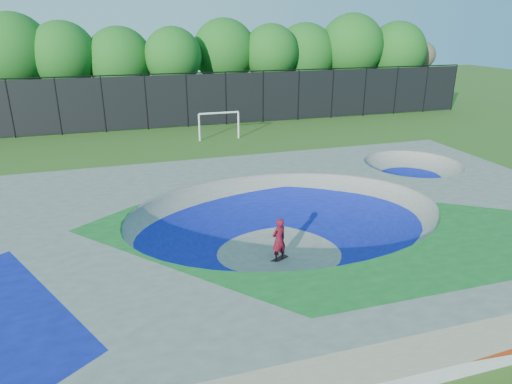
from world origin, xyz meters
TOP-DOWN VIEW (x-y plane):
  - ground at (0.00, 0.00)m, footprint 120.00×120.00m
  - skate_deck at (0.00, 0.00)m, footprint 22.00×14.00m
  - skater at (-0.50, -0.69)m, footprint 0.65×0.53m
  - skateboard at (-0.50, -0.69)m, footprint 0.79×0.58m
  - soccer_goal at (1.39, 16.44)m, footprint 2.83×0.12m
  - fence at (0.00, 21.00)m, footprint 48.09×0.09m
  - treeline at (-0.20, 26.26)m, footprint 52.51×7.16m

SIDE VIEW (x-z plane):
  - ground at x=0.00m, z-range 0.00..0.00m
  - skateboard at x=-0.50m, z-range 0.00..0.05m
  - skate_deck at x=0.00m, z-range 0.00..1.50m
  - skater at x=-0.50m, z-range 0.00..1.52m
  - soccer_goal at x=1.39m, z-range 0.36..2.22m
  - fence at x=0.00m, z-range 0.08..4.12m
  - treeline at x=-0.20m, z-range 0.88..9.24m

